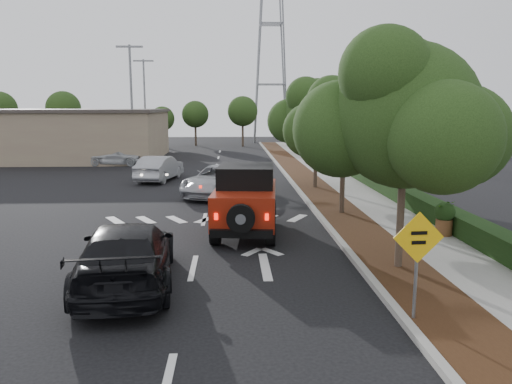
{
  "coord_description": "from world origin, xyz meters",
  "views": [
    {
      "loc": [
        1.06,
        -13.34,
        4.42
      ],
      "look_at": [
        1.9,
        3.0,
        1.6
      ],
      "focal_mm": 35.0,
      "sensor_mm": 36.0,
      "label": 1
    }
  ],
  "objects": [
    {
      "name": "street_tree_far",
      "position": [
        5.6,
        13.0,
        0.0
      ],
      "size": [
        3.4,
        3.4,
        5.62
      ],
      "primitive_type": null,
      "color": "#1B3210",
      "rests_on": "ground"
    },
    {
      "name": "ground",
      "position": [
        0.0,
        0.0,
        0.0
      ],
      "size": [
        120.0,
        120.0,
        0.0
      ],
      "primitive_type": "plane",
      "color": "black",
      "rests_on": "ground"
    },
    {
      "name": "light_pole_a",
      "position": [
        -6.5,
        26.0,
        0.0
      ],
      "size": [
        2.0,
        0.22,
        9.0
      ],
      "primitive_type": null,
      "color": "slate",
      "rests_on": "ground"
    },
    {
      "name": "street_tree_mid",
      "position": [
        5.6,
        6.5,
        0.0
      ],
      "size": [
        3.2,
        3.2,
        5.32
      ],
      "primitive_type": null,
      "color": "#1B3210",
      "rests_on": "ground"
    },
    {
      "name": "silver_suv_ahead",
      "position": [
        0.5,
        11.44,
        0.75
      ],
      "size": [
        4.25,
        5.9,
        1.49
      ],
      "primitive_type": "imported",
      "rotation": [
        0.0,
        0.0,
        -0.37
      ],
      "color": "#A5A6AC",
      "rests_on": "ground"
    },
    {
      "name": "street_tree_near",
      "position": [
        5.6,
        -0.5,
        0.0
      ],
      "size": [
        3.8,
        3.8,
        5.92
      ],
      "primitive_type": null,
      "color": "#1B3210",
      "rests_on": "ground"
    },
    {
      "name": "sidewalk",
      "position": [
        7.5,
        12.0,
        0.06
      ],
      "size": [
        2.0,
        70.0,
        0.12
      ],
      "primitive_type": "cube",
      "color": "gray",
      "rests_on": "ground"
    },
    {
      "name": "hedge",
      "position": [
        8.9,
        12.0,
        0.4
      ],
      "size": [
        0.8,
        70.0,
        0.8
      ],
      "primitive_type": "cube",
      "color": "black",
      "rests_on": "ground"
    },
    {
      "name": "curb",
      "position": [
        4.6,
        12.0,
        0.07
      ],
      "size": [
        0.2,
        70.0,
        0.15
      ],
      "primitive_type": "cube",
      "color": "#9E9B93",
      "rests_on": "ground"
    },
    {
      "name": "commercial_building",
      "position": [
        -16.0,
        30.0,
        2.0
      ],
      "size": [
        22.0,
        12.0,
        4.0
      ],
      "primitive_type": "cube",
      "color": "#89725E",
      "rests_on": "ground"
    },
    {
      "name": "speed_hump_sign",
      "position": [
        4.8,
        -3.85,
        1.55
      ],
      "size": [
        1.05,
        0.1,
        2.24
      ],
      "rotation": [
        0.0,
        0.0,
        0.05
      ],
      "color": "slate",
      "rests_on": "ground"
    },
    {
      "name": "parked_suv",
      "position": [
        -7.72,
        24.72,
        0.77
      ],
      "size": [
        4.67,
        2.27,
        1.54
      ],
      "primitive_type": "imported",
      "rotation": [
        0.0,
        0.0,
        1.47
      ],
      "color": "#B4B8BD",
      "rests_on": "ground"
    },
    {
      "name": "red_jeep",
      "position": [
        1.59,
        3.9,
        1.21
      ],
      "size": [
        2.43,
        4.77,
        2.38
      ],
      "rotation": [
        0.0,
        0.0,
        -0.09
      ],
      "color": "black",
      "rests_on": "ground"
    },
    {
      "name": "transmission_tower",
      "position": [
        6.0,
        48.0,
        0.0
      ],
      "size": [
        7.0,
        4.0,
        28.0
      ],
      "primitive_type": null,
      "color": "slate",
      "rests_on": "ground"
    },
    {
      "name": "silver_sedan_oncoming",
      "position": [
        -3.21,
        16.64,
        0.75
      ],
      "size": [
        2.51,
        4.79,
        1.5
      ],
      "primitive_type": "imported",
      "rotation": [
        0.0,
        0.0,
        2.93
      ],
      "color": "#9B9DA2",
      "rests_on": "ground"
    },
    {
      "name": "terracotta_planter",
      "position": [
        8.23,
        2.69,
        0.81
      ],
      "size": [
        0.69,
        0.69,
        1.2
      ],
      "rotation": [
        0.0,
        0.0,
        0.05
      ],
      "color": "brown",
      "rests_on": "ground"
    },
    {
      "name": "light_pole_b",
      "position": [
        -7.5,
        38.0,
        0.0
      ],
      "size": [
        2.0,
        0.22,
        9.0
      ],
      "primitive_type": null,
      "color": "slate",
      "rests_on": "ground"
    },
    {
      "name": "black_suv_oncoming",
      "position": [
        -1.52,
        -1.31,
        0.8
      ],
      "size": [
        2.77,
        5.68,
        1.59
      ],
      "primitive_type": "imported",
      "rotation": [
        0.0,
        0.0,
        3.24
      ],
      "color": "black",
      "rests_on": "ground"
    },
    {
      "name": "planting_strip",
      "position": [
        5.6,
        12.0,
        0.06
      ],
      "size": [
        1.8,
        70.0,
        0.12
      ],
      "primitive_type": "cube",
      "color": "black",
      "rests_on": "ground"
    }
  ]
}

